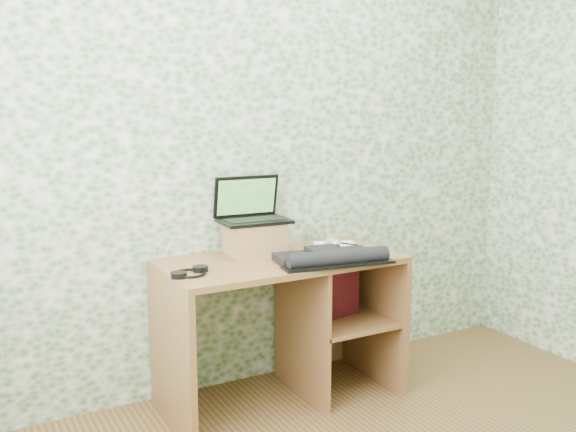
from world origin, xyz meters
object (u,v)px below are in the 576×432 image
riser (254,238)px  notepad (338,248)px  laptop (251,211)px  desk (291,306)px  keyboard (330,257)px

riser → notepad: 0.46m
laptop → riser: bearing=-86.8°
riser → notepad: (0.43, -0.12, -0.08)m
riser → laptop: size_ratio=0.76×
desk → laptop: (-0.15, 0.15, 0.49)m
desk → riser: 0.40m
desk → riser: (-0.15, 0.12, 0.35)m
laptop → notepad: bearing=-17.3°
desk → keyboard: keyboard is taller
riser → laptop: (-0.00, 0.04, 0.14)m
riser → notepad: size_ratio=0.87×
laptop → notepad: size_ratio=1.14×
laptop → keyboard: laptop is taller
keyboard → desk: bearing=121.4°
desk → laptop: size_ratio=3.31×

